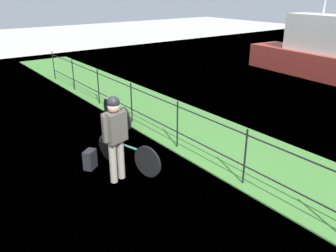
{
  "coord_description": "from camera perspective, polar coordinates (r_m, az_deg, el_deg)",
  "views": [
    {
      "loc": [
        4.64,
        -2.21,
        3.44
      ],
      "look_at": [
        -0.41,
        1.57,
        0.9
      ],
      "focal_mm": 36.66,
      "sensor_mm": 36.0,
      "label": 1
    }
  ],
  "objects": [
    {
      "name": "moored_boat_near",
      "position": [
        15.86,
        23.45,
        10.9
      ],
      "size": [
        6.1,
        2.2,
        4.08
      ],
      "color": "#9E3328",
      "rests_on": "ground"
    },
    {
      "name": "mooring_bollard",
      "position": [
        9.0,
        -7.94,
        0.68
      ],
      "size": [
        0.2,
        0.2,
        0.42
      ],
      "primitive_type": "cylinder",
      "color": "#38383D",
      "rests_on": "ground"
    },
    {
      "name": "cyclist_person",
      "position": [
        6.34,
        -8.79,
        -0.95
      ],
      "size": [
        0.36,
        0.52,
        1.68
      ],
      "color": "gray",
      "rests_on": "ground"
    },
    {
      "name": "wooden_crate",
      "position": [
        7.09,
        -9.17,
        -0.59
      ],
      "size": [
        0.4,
        0.35,
        0.23
      ],
      "primitive_type": "cube",
      "rotation": [
        0.0,
        0.0,
        0.27
      ],
      "color": "brown",
      "rests_on": "bicycle_main"
    },
    {
      "name": "iron_fence",
      "position": [
        7.02,
        6.63,
        -1.58
      ],
      "size": [
        18.04,
        0.04,
        1.13
      ],
      "color": "black",
      "rests_on": "ground"
    },
    {
      "name": "ground_plane",
      "position": [
        6.18,
        -9.63,
        -12.22
      ],
      "size": [
        60.0,
        60.0,
        0.0
      ],
      "primitive_type": "plane",
      "color": "beige"
    },
    {
      "name": "bicycle_parked",
      "position": [
        9.33,
        -8.61,
        2.2
      ],
      "size": [
        1.64,
        0.19,
        0.62
      ],
      "color": "black",
      "rests_on": "ground"
    },
    {
      "name": "backpack_on_paving",
      "position": [
        7.19,
        -12.84,
        -5.44
      ],
      "size": [
        0.31,
        0.33,
        0.4
      ],
      "primitive_type": "cube",
      "rotation": [
        0.0,
        0.0,
        2.2
      ],
      "color": "black",
      "rests_on": "ground"
    },
    {
      "name": "terrier_dog",
      "position": [
        7.0,
        -9.12,
        0.83
      ],
      "size": [
        0.32,
        0.21,
        0.18
      ],
      "color": "silver",
      "rests_on": "wooden_crate"
    },
    {
      "name": "grass_strip",
      "position": [
        7.95,
        11.7,
        -4.08
      ],
      "size": [
        27.0,
        2.4,
        0.03
      ],
      "primitive_type": "cube",
      "color": "#478438",
      "rests_on": "ground"
    },
    {
      "name": "bicycle_main",
      "position": [
        7.01,
        -6.8,
        -4.49
      ],
      "size": [
        1.64,
        0.49,
        0.64
      ],
      "color": "black",
      "rests_on": "ground"
    }
  ]
}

